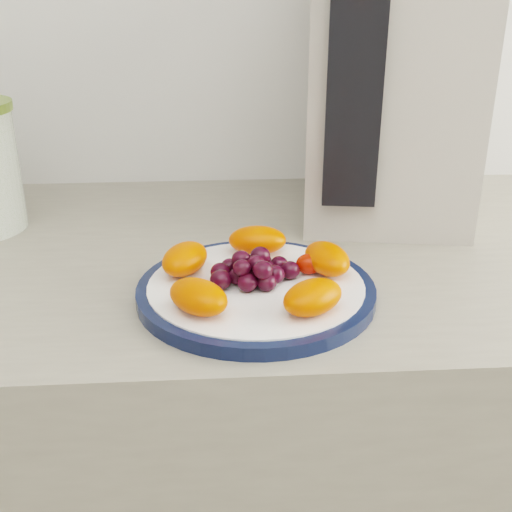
{
  "coord_description": "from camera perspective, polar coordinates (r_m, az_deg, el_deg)",
  "views": [
    {
      "loc": [
        0.03,
        0.42,
        1.23
      ],
      "look_at": [
        0.07,
        1.05,
        0.95
      ],
      "focal_mm": 45.0,
      "sensor_mm": 36.0,
      "label": 1
    }
  ],
  "objects": [
    {
      "name": "appliance_body",
      "position": [
        0.97,
        11.64,
        15.47
      ],
      "size": [
        0.27,
        0.34,
        0.39
      ],
      "primitive_type": "cube",
      "rotation": [
        0.0,
        0.0,
        -0.16
      ],
      "color": "#B1A89B",
      "rests_on": "counter"
    },
    {
      "name": "fruit_plate",
      "position": [
        0.7,
        0.22,
        -1.11
      ],
      "size": [
        0.23,
        0.22,
        0.04
      ],
      "color": "#E83800",
      "rests_on": "plate_face"
    },
    {
      "name": "counter",
      "position": [
        1.1,
        -4.59,
        -21.42
      ],
      "size": [
        3.5,
        0.6,
        0.9
      ],
      "primitive_type": "cube",
      "color": "gray",
      "rests_on": "floor"
    },
    {
      "name": "plate_face",
      "position": [
        0.71,
        -0.0,
        -3.08
      ],
      "size": [
        0.24,
        0.24,
        0.02
      ],
      "primitive_type": "cylinder",
      "color": "white",
      "rests_on": "counter"
    },
    {
      "name": "appliance_panel",
      "position": [
        0.81,
        8.75,
        14.47
      ],
      "size": [
        0.07,
        0.03,
        0.29
      ],
      "primitive_type": "cube",
      "rotation": [
        0.0,
        0.0,
        -0.16
      ],
      "color": "black",
      "rests_on": "appliance_body"
    },
    {
      "name": "plate_rim",
      "position": [
        0.71,
        -0.0,
        -3.16
      ],
      "size": [
        0.26,
        0.26,
        0.01
      ],
      "primitive_type": "cylinder",
      "color": "#0D1734",
      "rests_on": "counter"
    }
  ]
}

